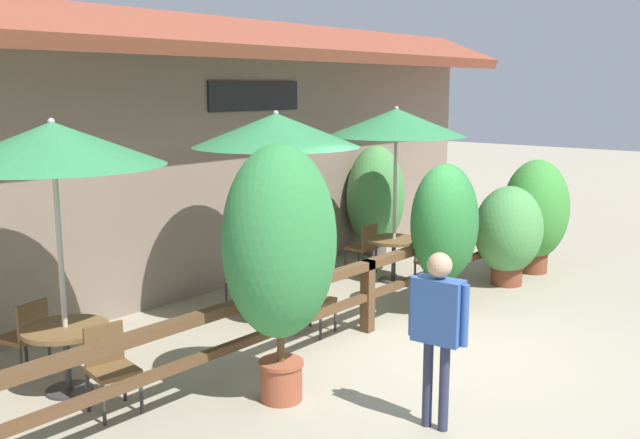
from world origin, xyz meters
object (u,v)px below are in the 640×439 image
Objects in this scene: patio_umbrella_far at (396,123)px; chair_far_wallside at (364,246)px; dining_table_near at (66,340)px; patio_umbrella_middle at (276,130)px; dining_table_far at (394,247)px; chair_near_wallside at (26,334)px; potted_plant_small_flowering at (280,247)px; chair_middle_streetside at (311,297)px; dining_table_middle at (278,281)px; patio_umbrella_near at (53,144)px; pedestrian at (438,317)px; potted_plant_broad_leaf at (444,228)px; potted_plant_entrance_palm at (376,198)px; potted_plant_tall_tropical at (509,232)px; chair_middle_wallside at (248,277)px; chair_far_streetside at (429,258)px; chair_near_streetside at (110,364)px; potted_plant_corner_fern at (536,212)px.

patio_umbrella_far is 3.32× the size of chair_far_wallside.
chair_far_wallside reaches higher than dining_table_near.
patio_umbrella_middle reaches higher than dining_table_far.
potted_plant_small_flowering is (1.35, -2.56, 1.12)m from chair_near_wallside.
chair_middle_streetside is 3.13m from chair_far_wallside.
dining_table_near is at bearing 6.51° from chair_far_wallside.
patio_umbrella_near is at bearing 178.53° from dining_table_middle.
dining_table_far is 0.52× the size of pedestrian.
patio_umbrella_far reaches higher than dining_table_far.
patio_umbrella_middle is 2.02m from dining_table_middle.
chair_near_wallside is 0.40× the size of potted_plant_broad_leaf.
patio_umbrella_far is at bearing -0.87° from patio_umbrella_middle.
potted_plant_entrance_palm is (7.21, 0.50, 0.60)m from chair_near_wallside.
dining_table_near is 7.00m from potted_plant_tall_tropical.
patio_umbrella_near is 3.32× the size of chair_middle_wallside.
chair_far_wallside is (0.08, 0.67, -0.08)m from dining_table_far.
dining_table_near is 2.47m from potted_plant_small_flowering.
chair_near_wallside is 5.94m from chair_far_wallside.
dining_table_middle is 0.66m from chair_middle_streetside.
pedestrian reaches higher than chair_middle_streetside.
chair_near_wallside is at bearing 165.57° from patio_umbrella_middle.
potted_plant_small_flowering is at bearing 47.45° from chair_middle_wallside.
patio_umbrella_middle is at bearing 136.70° from potted_plant_broad_leaf.
potted_plant_tall_tropical is at bearing -23.57° from chair_middle_streetside.
chair_near_streetside is at bearing -170.99° from chair_far_streetside.
potted_plant_entrance_palm is at bearing 9.77° from patio_umbrella_near.
potted_plant_entrance_palm is (5.86, 3.06, -0.52)m from potted_plant_small_flowering.
chair_middle_streetside is at bearing 9.94° from chair_near_streetside.
patio_umbrella_far is at bearing -0.87° from dining_table_middle.
chair_near_streetside is at bearing -167.97° from patio_umbrella_middle.
chair_far_streetside is at bearing 148.05° from chair_middle_wallside.
potted_plant_small_flowering reaches higher than dining_table_middle.
patio_umbrella_near is 3.09m from patio_umbrella_middle.
patio_umbrella_middle is 2.66m from potted_plant_broad_leaf.
potted_plant_corner_fern is at bearing 0.34° from potted_plant_broad_leaf.
chair_far_wallside is at bearing 12.75° from patio_umbrella_middle.
chair_middle_streetside is at bearing -171.62° from chair_far_streetside.
patio_umbrella_middle is 2.21m from chair_middle_streetside.
patio_umbrella_near is at bearing -170.23° from potted_plant_entrance_palm.
chair_near_wallside is 3.11m from potted_plant_small_flowering.
chair_far_wallside is 0.41× the size of potted_plant_entrance_palm.
dining_table_far is (2.71, -0.04, -2.02)m from patio_umbrella_middle.
dining_table_far is at bearing 55.84° from potted_plant_broad_leaf.
potted_plant_broad_leaf is at bearing -124.16° from patio_umbrella_far.
potted_plant_tall_tropical is at bearing 113.93° from chair_far_wallside.
pedestrian is (1.77, -3.35, -1.51)m from patio_umbrella_near.
chair_middle_wallside is at bearing 125.62° from potted_plant_broad_leaf.
patio_umbrella_far is at bearing -134.97° from potted_plant_entrance_palm.
patio_umbrella_near is at bearing 168.20° from potted_plant_corner_fern.
chair_far_streetside is 1.55m from potted_plant_broad_leaf.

